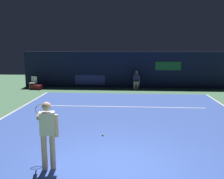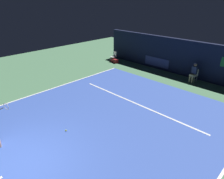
# 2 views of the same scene
# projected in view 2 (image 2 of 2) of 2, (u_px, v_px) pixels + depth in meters

# --- Properties ---
(ground_plane) EXTENTS (30.33, 30.33, 0.00)m
(ground_plane) POSITION_uv_depth(u_px,v_px,m) (112.00, 117.00, 9.99)
(ground_plane) COLOR #4C7A56
(court_surface) EXTENTS (10.28, 10.85, 0.01)m
(court_surface) POSITION_uv_depth(u_px,v_px,m) (112.00, 117.00, 9.98)
(court_surface) COLOR #3856B2
(court_surface) RESTS_ON ground
(line_sideline_left) EXTENTS (0.10, 10.85, 0.01)m
(line_sideline_left) POSITION_uv_depth(u_px,v_px,m) (221.00, 175.00, 6.73)
(line_sideline_left) COLOR white
(line_sideline_left) RESTS_ON court_surface
(line_sideline_right) EXTENTS (0.10, 10.85, 0.01)m
(line_sideline_right) POSITION_uv_depth(u_px,v_px,m) (56.00, 87.00, 13.23)
(line_sideline_right) COLOR white
(line_sideline_right) RESTS_ON court_surface
(line_service) EXTENTS (8.02, 0.10, 0.01)m
(line_service) POSITION_uv_depth(u_px,v_px,m) (136.00, 104.00, 11.20)
(line_service) COLOR white
(line_service) RESTS_ON court_surface
(back_wall) EXTENTS (15.00, 0.33, 2.60)m
(back_wall) POSITION_uv_depth(u_px,v_px,m) (190.00, 59.00, 14.57)
(back_wall) COLOR #141933
(back_wall) RESTS_ON ground
(line_judge_on_chair) EXTENTS (0.48, 0.56, 1.32)m
(line_judge_on_chair) POSITION_uv_depth(u_px,v_px,m) (194.00, 72.00, 13.83)
(line_judge_on_chair) COLOR white
(line_judge_on_chair) RESTS_ON ground
(courtside_chair_near) EXTENTS (0.48, 0.46, 0.88)m
(courtside_chair_near) POSITION_uv_depth(u_px,v_px,m) (114.00, 56.00, 18.31)
(courtside_chair_near) COLOR white
(courtside_chair_near) RESTS_ON ground
(tennis_ball) EXTENTS (0.07, 0.07, 0.07)m
(tennis_ball) POSITION_uv_depth(u_px,v_px,m) (66.00, 130.00, 8.92)
(tennis_ball) COLOR #CCE033
(tennis_ball) RESTS_ON court_surface
(equipment_bag) EXTENTS (0.90, 0.54, 0.32)m
(equipment_bag) POSITION_uv_depth(u_px,v_px,m) (114.00, 61.00, 18.18)
(equipment_bag) COLOR maroon
(equipment_bag) RESTS_ON ground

